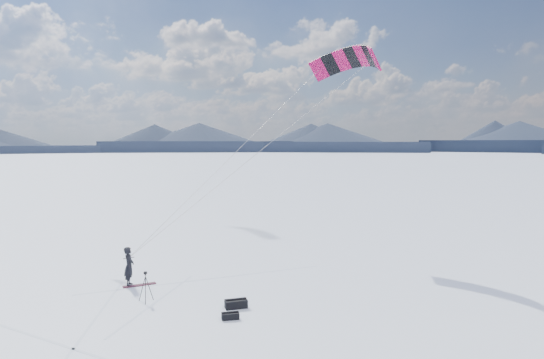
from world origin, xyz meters
name	(u,v)px	position (x,y,z in m)	size (l,w,h in m)	color
ground	(151,313)	(0.00, 0.00, 0.00)	(1800.00, 1800.00, 0.00)	white
horizon_hills	(149,215)	(0.00, 0.00, 4.16)	(704.47, 706.88, 9.70)	#1D233C
snow_tracks	(101,319)	(-1.98, 0.09, 0.00)	(13.93, 9.84, 0.01)	silver
snowkiter	(130,285)	(-0.49, 4.19, 0.00)	(0.71, 0.47, 1.96)	black
snowboard	(139,285)	(-0.03, 3.98, 0.02)	(1.60, 0.30, 0.04)	maroon
tripod	(146,282)	(-0.03, 1.47, 0.89)	(0.65, 0.63, 1.38)	black
gear_bag_a	(236,304)	(3.47, -0.82, 0.19)	(1.00, 0.55, 0.43)	black
gear_bag_b	(230,316)	(2.87, -1.91, 0.14)	(0.76, 0.47, 0.32)	black
power_kite	(348,61)	(13.76, 6.88, 12.41)	(15.53, 6.09, 11.97)	#B30B4A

